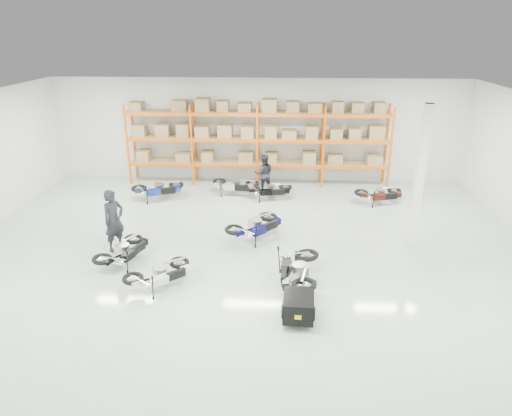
# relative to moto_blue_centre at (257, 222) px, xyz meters

# --- Properties ---
(room) EXTENTS (18.00, 18.00, 18.00)m
(room) POSITION_rel_moto_blue_centre_xyz_m (-0.25, -0.76, 1.68)
(room) COLOR #B0C4B4
(room) RESTS_ON ground
(pallet_rack) EXTENTS (11.28, 0.98, 3.62)m
(pallet_rack) POSITION_rel_moto_blue_centre_xyz_m (-0.25, 5.69, 1.69)
(pallet_rack) COLOR #DF560B
(pallet_rack) RESTS_ON ground
(structural_column) EXTENTS (0.25, 0.25, 4.50)m
(structural_column) POSITION_rel_moto_blue_centre_xyz_m (4.95, -0.26, 1.68)
(structural_column) COLOR white
(structural_column) RESTS_ON ground
(moto_blue_centre) EXTENTS (1.94, 1.98, 1.20)m
(moto_blue_centre) POSITION_rel_moto_blue_centre_xyz_m (0.00, 0.00, 0.00)
(moto_blue_centre) COLOR #080749
(moto_blue_centre) RESTS_ON ground
(moto_silver_left) EXTENTS (1.78, 1.72, 1.07)m
(moto_silver_left) POSITION_rel_moto_blue_centre_xyz_m (-2.40, -3.18, -0.06)
(moto_silver_left) COLOR silver
(moto_silver_left) RESTS_ON ground
(moto_black_far_left) EXTENTS (1.38, 1.88, 1.10)m
(moto_black_far_left) POSITION_rel_moto_blue_centre_xyz_m (-3.79, -1.92, -0.05)
(moto_black_far_left) COLOR black
(moto_black_far_left) RESTS_ON ground
(moto_touring_right) EXTENTS (1.15, 2.02, 1.25)m
(moto_touring_right) POSITION_rel_moto_blue_centre_xyz_m (1.24, -2.85, 0.03)
(moto_touring_right) COLOR black
(moto_touring_right) RESTS_ON ground
(trailer) EXTENTS (0.80, 1.52, 0.63)m
(trailer) POSITION_rel_moto_blue_centre_xyz_m (1.24, -4.44, -0.20)
(trailer) COLOR black
(trailer) RESTS_ON ground
(moto_back_a) EXTENTS (2.00, 1.47, 1.17)m
(moto_back_a) POSITION_rel_moto_blue_centre_xyz_m (-4.15, 3.44, -0.01)
(moto_back_a) COLOR navy
(moto_back_a) RESTS_ON ground
(moto_back_b) EXTENTS (1.80, 1.04, 1.11)m
(moto_back_b) POSITION_rel_moto_blue_centre_xyz_m (-1.13, 4.18, -0.04)
(moto_back_b) COLOR #B4B7BE
(moto_back_b) RESTS_ON ground
(moto_back_c) EXTENTS (1.72, 1.03, 1.05)m
(moto_back_c) POSITION_rel_moto_blue_centre_xyz_m (0.33, 3.71, -0.07)
(moto_back_c) COLOR black
(moto_back_c) RESTS_ON ground
(moto_back_d) EXTENTS (1.81, 1.18, 1.08)m
(moto_back_d) POSITION_rel_moto_blue_centre_xyz_m (4.68, 3.42, -0.06)
(moto_back_d) COLOR #3D100C
(moto_back_d) RESTS_ON ground
(person_left) EXTENTS (0.79, 0.86, 1.98)m
(person_left) POSITION_rel_moto_blue_centre_xyz_m (-4.33, -1.06, 0.42)
(person_left) COLOR black
(person_left) RESTS_ON ground
(person_back) EXTENTS (0.87, 0.72, 1.64)m
(person_back) POSITION_rel_moto_blue_centre_xyz_m (0.07, 4.49, 0.25)
(person_back) COLOR black
(person_back) RESTS_ON ground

